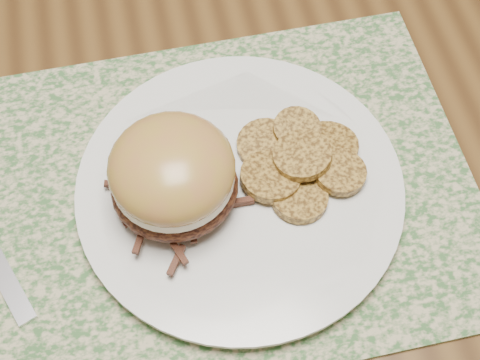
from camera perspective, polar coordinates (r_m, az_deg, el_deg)
name	(u,v)px	position (r m, az deg, el deg)	size (l,w,h in m)	color
ground	(175,267)	(1.36, -5.59, -7.37)	(3.50, 3.50, 0.00)	brown
dining_table	(125,45)	(0.79, -9.80, 11.32)	(1.50, 0.90, 0.75)	brown
placemat	(213,193)	(0.58, -2.35, -1.13)	(0.45, 0.33, 0.00)	#396333
dinner_plate	(240,189)	(0.57, -0.01, -0.75)	(0.26, 0.26, 0.02)	silver
pork_sandwich	(173,176)	(0.52, -5.75, 0.35)	(0.11, 0.11, 0.08)	black
roasted_potatoes	(299,160)	(0.57, 5.08, 1.70)	(0.13, 0.13, 0.03)	olive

